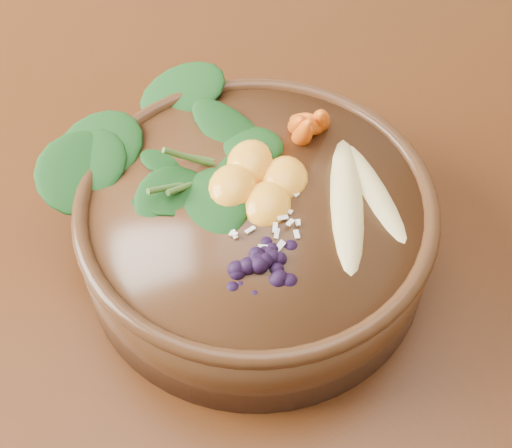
{
  "coord_description": "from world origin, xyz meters",
  "views": [
    {
      "loc": [
        0.12,
        -0.55,
        1.31
      ],
      "look_at": [
        0.04,
        -0.16,
        0.8
      ],
      "focal_mm": 50.0,
      "sensor_mm": 36.0,
      "label": 1
    }
  ],
  "objects_px": {
    "mandarin_cluster": "(259,170)",
    "dining_table": "(255,190)",
    "banana_halves": "(363,185)",
    "blueberry_pile": "(260,247)",
    "kale_heap": "(201,128)",
    "carrot_cluster": "(320,96)",
    "stoneware_bowl": "(256,231)"
  },
  "relations": [
    {
      "from": "stoneware_bowl",
      "to": "banana_halves",
      "type": "height_order",
      "value": "banana_halves"
    },
    {
      "from": "carrot_cluster",
      "to": "mandarin_cluster",
      "type": "bearing_deg",
      "value": -129.81
    },
    {
      "from": "banana_halves",
      "to": "mandarin_cluster",
      "type": "bearing_deg",
      "value": 170.25
    },
    {
      "from": "stoneware_bowl",
      "to": "mandarin_cluster",
      "type": "height_order",
      "value": "mandarin_cluster"
    },
    {
      "from": "kale_heap",
      "to": "banana_halves",
      "type": "relative_size",
      "value": 1.16
    },
    {
      "from": "kale_heap",
      "to": "carrot_cluster",
      "type": "distance_m",
      "value": 0.11
    },
    {
      "from": "carrot_cluster",
      "to": "dining_table",
      "type": "bearing_deg",
      "value": 125.7
    },
    {
      "from": "stoneware_bowl",
      "to": "blueberry_pile",
      "type": "xyz_separation_m",
      "value": [
        0.02,
        -0.06,
        0.06
      ]
    },
    {
      "from": "banana_halves",
      "to": "blueberry_pile",
      "type": "bearing_deg",
      "value": -141.51
    },
    {
      "from": "dining_table",
      "to": "blueberry_pile",
      "type": "bearing_deg",
      "value": -76.51
    },
    {
      "from": "mandarin_cluster",
      "to": "banana_halves",
      "type": "bearing_deg",
      "value": 2.67
    },
    {
      "from": "dining_table",
      "to": "carrot_cluster",
      "type": "height_order",
      "value": "carrot_cluster"
    },
    {
      "from": "mandarin_cluster",
      "to": "dining_table",
      "type": "bearing_deg",
      "value": 103.69
    },
    {
      "from": "mandarin_cluster",
      "to": "carrot_cluster",
      "type": "bearing_deg",
      "value": 62.61
    },
    {
      "from": "stoneware_bowl",
      "to": "blueberry_pile",
      "type": "relative_size",
      "value": 2.16
    },
    {
      "from": "carrot_cluster",
      "to": "blueberry_pile",
      "type": "xyz_separation_m",
      "value": [
        -0.02,
        -0.16,
        -0.02
      ]
    },
    {
      "from": "dining_table",
      "to": "kale_heap",
      "type": "relative_size",
      "value": 7.67
    },
    {
      "from": "dining_table",
      "to": "carrot_cluster",
      "type": "distance_m",
      "value": 0.24
    },
    {
      "from": "blueberry_pile",
      "to": "mandarin_cluster",
      "type": "bearing_deg",
      "value": 103.15
    },
    {
      "from": "stoneware_bowl",
      "to": "banana_halves",
      "type": "bearing_deg",
      "value": 15.16
    },
    {
      "from": "stoneware_bowl",
      "to": "dining_table",
      "type": "bearing_deg",
      "value": 102.79
    },
    {
      "from": "kale_heap",
      "to": "mandarin_cluster",
      "type": "height_order",
      "value": "kale_heap"
    },
    {
      "from": "dining_table",
      "to": "banana_halves",
      "type": "distance_m",
      "value": 0.27
    },
    {
      "from": "dining_table",
      "to": "stoneware_bowl",
      "type": "bearing_deg",
      "value": -77.21
    },
    {
      "from": "kale_heap",
      "to": "carrot_cluster",
      "type": "height_order",
      "value": "carrot_cluster"
    },
    {
      "from": "kale_heap",
      "to": "blueberry_pile",
      "type": "bearing_deg",
      "value": -55.78
    },
    {
      "from": "kale_heap",
      "to": "banana_halves",
      "type": "distance_m",
      "value": 0.15
    },
    {
      "from": "stoneware_bowl",
      "to": "carrot_cluster",
      "type": "relative_size",
      "value": 3.62
    },
    {
      "from": "carrot_cluster",
      "to": "banana_halves",
      "type": "bearing_deg",
      "value": -66.94
    },
    {
      "from": "carrot_cluster",
      "to": "mandarin_cluster",
      "type": "distance_m",
      "value": 0.09
    },
    {
      "from": "kale_heap",
      "to": "banana_halves",
      "type": "bearing_deg",
      "value": -11.13
    },
    {
      "from": "carrot_cluster",
      "to": "banana_halves",
      "type": "distance_m",
      "value": 0.09
    }
  ]
}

